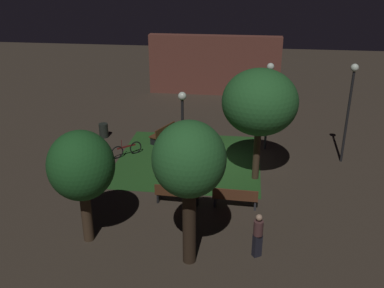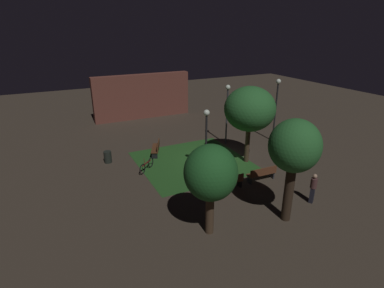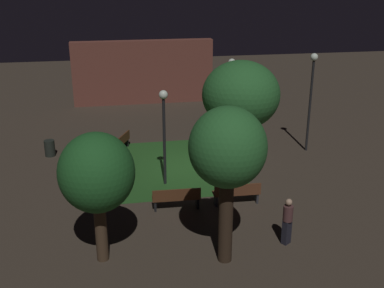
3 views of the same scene
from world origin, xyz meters
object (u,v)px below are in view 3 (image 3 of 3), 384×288
object	(u,v)px
lamp_post_plaza_west	(312,86)
trash_bin	(50,148)
tree_back_left	(97,174)
lamp_post_path_center	(164,121)
tree_left_canopy	(228,151)
bench_front_left	(176,198)
pedestrian	(287,220)
tree_back_right	(241,95)
bicycle	(89,164)
lamp_post_near_wall	(231,88)
bench_corner	(237,193)
bench_front_right	(120,143)

from	to	relation	value
lamp_post_plaza_west	trash_bin	distance (m)	12.98
tree_back_left	lamp_post_plaza_west	distance (m)	12.77
lamp_post_path_center	tree_left_canopy	bearing A→B (deg)	-79.54
bench_front_left	lamp_post_plaza_west	size ratio (longest dim) A/B	0.37
lamp_post_plaza_west	pedestrian	bearing A→B (deg)	-117.64
bench_front_left	tree_back_right	world-z (taller)	tree_back_right
tree_left_canopy	bicycle	xyz separation A→B (m)	(-4.24, 7.80, -3.27)
lamp_post_near_wall	pedestrian	world-z (taller)	lamp_post_near_wall
bench_front_left	trash_bin	world-z (taller)	bench_front_left
tree_back_left	bench_front_left	bearing A→B (deg)	45.74
bench_front_left	tree_left_canopy	world-z (taller)	tree_left_canopy
lamp_post_plaza_west	lamp_post_near_wall	bearing A→B (deg)	163.74
bench_corner	lamp_post_near_wall	world-z (taller)	lamp_post_near_wall
bench_front_right	tree_left_canopy	xyz separation A→B (m)	(2.78, -10.01, 3.13)
tree_back_left	lamp_post_near_wall	size ratio (longest dim) A/B	0.91
lamp_post_near_wall	bench_corner	bearing A→B (deg)	-102.42
bench_corner	tree_back_left	size ratio (longest dim) A/B	0.44
pedestrian	bench_front_right	bearing A→B (deg)	117.79
tree_back_left	lamp_post_path_center	size ratio (longest dim) A/B	1.02
trash_bin	bicycle	xyz separation A→B (m)	(1.93, -2.29, -0.05)
tree_left_canopy	lamp_post_near_wall	world-z (taller)	tree_left_canopy
bicycle	pedestrian	xyz separation A→B (m)	(6.45, -7.26, 0.51)
lamp_post_near_wall	bicycle	bearing A→B (deg)	-165.38
tree_back_left	tree_left_canopy	bearing A→B (deg)	-11.00
trash_bin	bicycle	bearing A→B (deg)	-49.94
bicycle	pedestrian	size ratio (longest dim) A/B	0.80
tree_back_left	lamp_post_plaza_west	xyz separation A→B (m)	(10.09, 7.82, 0.39)
bench_corner	tree_back_left	xyz separation A→B (m)	(-5.06, -2.81, 2.39)
tree_left_canopy	trash_bin	bearing A→B (deg)	121.43
tree_back_left	bicycle	size ratio (longest dim) A/B	3.19
bench_front_left	bench_front_right	world-z (taller)	same
bench_front_right	trash_bin	bearing A→B (deg)	178.58
trash_bin	lamp_post_near_wall	bearing A→B (deg)	-3.12
lamp_post_path_center	pedestrian	size ratio (longest dim) A/B	2.50
bench_front_right	lamp_post_path_center	bearing A→B (deg)	-67.66
bench_front_right	pedestrian	xyz separation A→B (m)	(4.99, -9.47, 0.37)
tree_back_left	lamp_post_near_wall	bearing A→B (deg)	54.25
bench_front_right	trash_bin	world-z (taller)	bench_front_right
trash_bin	bicycle	size ratio (longest dim) A/B	0.61
tree_left_canopy	tree_back_left	xyz separation A→B (m)	(-3.70, 0.72, -0.74)
bench_corner	tree_back_right	distance (m)	4.19
lamp_post_path_center	bicycle	distance (m)	4.43
pedestrian	bench_corner	bearing A→B (deg)	105.75
bicycle	tree_back_left	bearing A→B (deg)	-85.62
tree_left_canopy	lamp_post_plaza_west	size ratio (longest dim) A/B	1.01
lamp_post_plaza_west	pedestrian	xyz separation A→B (m)	(-4.19, -7.99, -2.42)
bench_front_right	tree_back_left	bearing A→B (deg)	-95.61
bench_front_right	tree_back_right	distance (m)	7.00
lamp_post_near_wall	lamp_post_plaza_west	xyz separation A→B (m)	(3.69, -1.08, 0.18)
lamp_post_near_wall	trash_bin	world-z (taller)	lamp_post_near_wall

